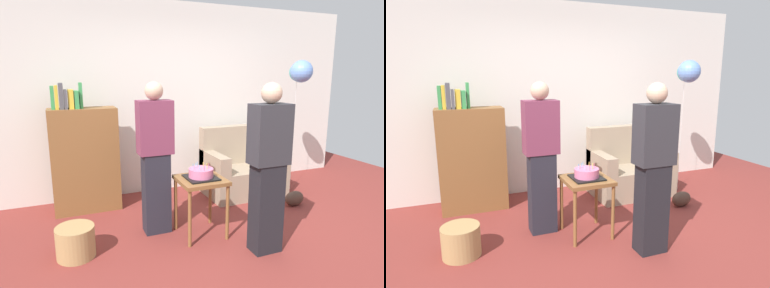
{
  "view_description": "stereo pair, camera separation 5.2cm",
  "coord_description": "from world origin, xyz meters",
  "views": [
    {
      "loc": [
        -1.51,
        -2.55,
        1.69
      ],
      "look_at": [
        -0.19,
        0.71,
        0.95
      ],
      "focal_mm": 30.69,
      "sensor_mm": 36.0,
      "label": 1
    },
    {
      "loc": [
        -1.46,
        -2.57,
        1.69
      ],
      "look_at": [
        -0.19,
        0.71,
        0.95
      ],
      "focal_mm": 30.69,
      "sensor_mm": 36.0,
      "label": 2
    }
  ],
  "objects": [
    {
      "name": "ground_plane",
      "position": [
        0.0,
        0.0,
        0.0
      ],
      "size": [
        8.0,
        8.0,
        0.0
      ],
      "primitive_type": "plane",
      "color": "maroon"
    },
    {
      "name": "wall_back",
      "position": [
        0.0,
        2.05,
        1.35
      ],
      "size": [
        6.0,
        0.1,
        2.7
      ],
      "primitive_type": "cube",
      "color": "silver",
      "rests_on": "ground_plane"
    },
    {
      "name": "balloon_bunch",
      "position": [
        1.62,
        1.19,
        1.74
      ],
      "size": [
        0.31,
        0.34,
        1.89
      ],
      "color": "silver",
      "rests_on": "ground_plane"
    },
    {
      "name": "bookshelf",
      "position": [
        -1.27,
        1.63,
        0.68
      ],
      "size": [
        0.8,
        0.36,
        1.61
      ],
      "color": "brown",
      "rests_on": "ground_plane"
    },
    {
      "name": "couch",
      "position": [
        0.88,
        1.43,
        0.34
      ],
      "size": [
        1.1,
        0.7,
        0.96
      ],
      "color": "gray",
      "rests_on": "ground_plane"
    },
    {
      "name": "person_blowing_candles",
      "position": [
        -0.61,
        0.72,
        0.83
      ],
      "size": [
        0.36,
        0.22,
        1.63
      ],
      "rotation": [
        0.0,
        0.0,
        -0.15
      ],
      "color": "#23232D",
      "rests_on": "ground_plane"
    },
    {
      "name": "side_table",
      "position": [
        -0.19,
        0.46,
        0.53
      ],
      "size": [
        0.48,
        0.48,
        0.63
      ],
      "color": "brown",
      "rests_on": "ground_plane"
    },
    {
      "name": "birthday_cake",
      "position": [
        -0.19,
        0.46,
        0.68
      ],
      "size": [
        0.32,
        0.32,
        0.17
      ],
      "color": "black",
      "rests_on": "side_table"
    },
    {
      "name": "wicker_basket",
      "position": [
        -1.47,
        0.49,
        0.15
      ],
      "size": [
        0.36,
        0.36,
        0.3
      ],
      "primitive_type": "cylinder",
      "color": "#A88451",
      "rests_on": "ground_plane"
    },
    {
      "name": "handbag",
      "position": [
        1.27,
        0.72,
        0.1
      ],
      "size": [
        0.28,
        0.14,
        0.2
      ],
      "primitive_type": "ellipsoid",
      "color": "#473328",
      "rests_on": "ground_plane"
    },
    {
      "name": "person_holding_cake",
      "position": [
        0.26,
        -0.07,
        0.83
      ],
      "size": [
        0.36,
        0.22,
        1.63
      ],
      "rotation": [
        0.0,
        0.0,
        3.31
      ],
      "color": "black",
      "rests_on": "ground_plane"
    }
  ]
}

